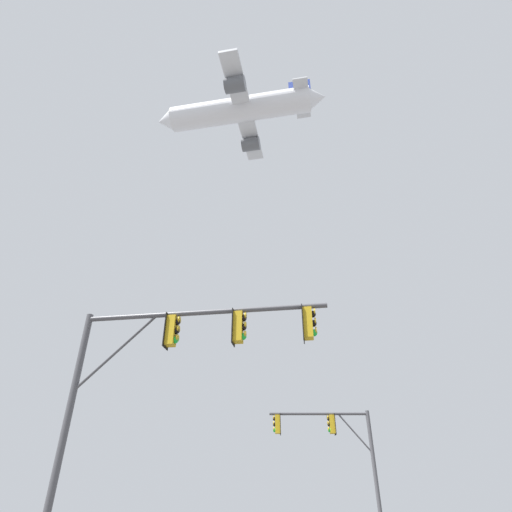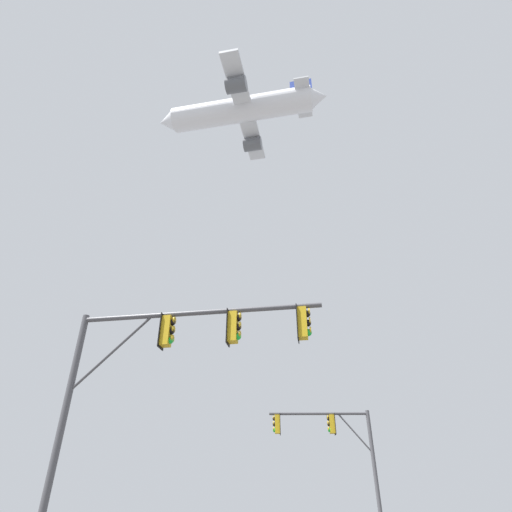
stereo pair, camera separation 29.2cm
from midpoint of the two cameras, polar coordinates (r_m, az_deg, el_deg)
name	(u,v)px [view 2 (the right image)]	position (r m, az deg, el deg)	size (l,w,h in m)	color
signal_pole_near	(169,357)	(12.49, -11.19, -13.34)	(7.38, 1.05, 6.58)	#4C4C51
signal_pole_far	(335,440)	(23.67, 11.11, -23.47)	(5.28, 0.57, 5.77)	#4C4C51
airplane	(241,110)	(66.74, -1.90, 19.28)	(26.11, 20.17, 7.11)	white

